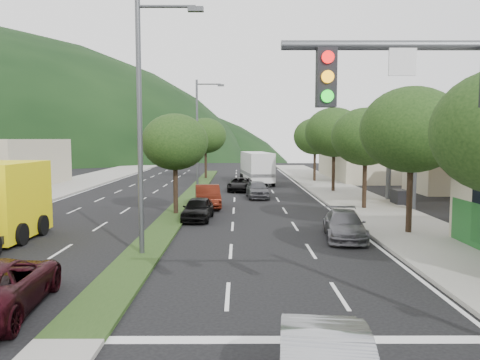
{
  "coord_description": "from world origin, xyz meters",
  "views": [
    {
      "loc": [
        3.83,
        -10.16,
        4.6
      ],
      "look_at": [
        3.89,
        12.9,
        2.58
      ],
      "focal_mm": 35.0,
      "sensor_mm": 36.0,
      "label": 1
    }
  ],
  "objects_px": {
    "tree_r_c": "(366,137)",
    "car_queue_e": "(257,189)",
    "tree_r_d": "(334,132)",
    "car_queue_d": "(240,184)",
    "tree_med_near": "(175,142)",
    "tree_med_far": "(206,136)",
    "tree_r_b": "(412,130)",
    "motorhome": "(257,167)",
    "car_queue_a": "(198,209)",
    "streetlight_near": "(145,114)",
    "streetlight_mid": "(199,128)",
    "tree_r_e": "(315,136)",
    "car_queue_b": "(344,225)",
    "car_queue_c": "(208,196)"
  },
  "relations": [
    {
      "from": "tree_r_c",
      "to": "car_queue_e",
      "type": "bearing_deg",
      "value": 137.39
    },
    {
      "from": "tree_r_d",
      "to": "car_queue_d",
      "type": "bearing_deg",
      "value": 171.7
    },
    {
      "from": "tree_med_near",
      "to": "tree_med_far",
      "type": "height_order",
      "value": "tree_med_far"
    },
    {
      "from": "tree_r_b",
      "to": "motorhome",
      "type": "height_order",
      "value": "tree_r_b"
    },
    {
      "from": "car_queue_a",
      "to": "car_queue_d",
      "type": "relative_size",
      "value": 0.9
    },
    {
      "from": "car_queue_a",
      "to": "tree_r_c",
      "type": "bearing_deg",
      "value": 23.61
    },
    {
      "from": "tree_r_d",
      "to": "streetlight_near",
      "type": "bearing_deg",
      "value": -118.2
    },
    {
      "from": "tree_med_near",
      "to": "car_queue_a",
      "type": "bearing_deg",
      "value": -50.61
    },
    {
      "from": "tree_med_far",
      "to": "streetlight_mid",
      "type": "relative_size",
      "value": 0.69
    },
    {
      "from": "tree_r_c",
      "to": "tree_r_e",
      "type": "xyz_separation_m",
      "value": [
        0.0,
        20.0,
        0.14
      ]
    },
    {
      "from": "tree_r_c",
      "to": "motorhome",
      "type": "relative_size",
      "value": 0.75
    },
    {
      "from": "streetlight_mid",
      "to": "car_queue_e",
      "type": "xyz_separation_m",
      "value": [
        5.08,
        -6.83,
        -4.89
      ]
    },
    {
      "from": "car_queue_d",
      "to": "tree_r_b",
      "type": "bearing_deg",
      "value": -61.42
    },
    {
      "from": "tree_r_d",
      "to": "car_queue_d",
      "type": "distance_m",
      "value": 9.34
    },
    {
      "from": "tree_r_d",
      "to": "streetlight_near",
      "type": "relative_size",
      "value": 0.72
    },
    {
      "from": "tree_med_far",
      "to": "car_queue_b",
      "type": "relative_size",
      "value": 1.58
    },
    {
      "from": "tree_r_d",
      "to": "car_queue_c",
      "type": "xyz_separation_m",
      "value": [
        -10.27,
        -8.83,
        -4.43
      ]
    },
    {
      "from": "tree_med_far",
      "to": "streetlight_near",
      "type": "xyz_separation_m",
      "value": [
        0.21,
        -36.0,
        0.58
      ]
    },
    {
      "from": "tree_r_b",
      "to": "tree_r_c",
      "type": "relative_size",
      "value": 1.07
    },
    {
      "from": "tree_med_far",
      "to": "car_queue_c",
      "type": "bearing_deg",
      "value": -85.68
    },
    {
      "from": "car_queue_c",
      "to": "car_queue_d",
      "type": "height_order",
      "value": "car_queue_c"
    },
    {
      "from": "streetlight_near",
      "to": "car_queue_e",
      "type": "bearing_deg",
      "value": 74.38
    },
    {
      "from": "streetlight_near",
      "to": "car_queue_a",
      "type": "bearing_deg",
      "value": 81.0
    },
    {
      "from": "tree_med_near",
      "to": "car_queue_d",
      "type": "distance_m",
      "value": 14.28
    },
    {
      "from": "tree_r_e",
      "to": "car_queue_c",
      "type": "relative_size",
      "value": 1.46
    },
    {
      "from": "tree_r_b",
      "to": "tree_med_near",
      "type": "xyz_separation_m",
      "value": [
        -12.0,
        6.0,
        -0.61
      ]
    },
    {
      "from": "tree_r_c",
      "to": "streetlight_mid",
      "type": "distance_m",
      "value": 17.57
    },
    {
      "from": "tree_r_d",
      "to": "tree_med_far",
      "type": "distance_m",
      "value": 18.44
    },
    {
      "from": "tree_r_e",
      "to": "car_queue_a",
      "type": "bearing_deg",
      "value": -113.78
    },
    {
      "from": "streetlight_mid",
      "to": "tree_r_d",
      "type": "bearing_deg",
      "value": -14.27
    },
    {
      "from": "car_queue_a",
      "to": "motorhome",
      "type": "relative_size",
      "value": 0.44
    },
    {
      "from": "car_queue_c",
      "to": "car_queue_e",
      "type": "xyz_separation_m",
      "value": [
        3.56,
        5.0,
        -0.07
      ]
    },
    {
      "from": "tree_r_b",
      "to": "tree_r_e",
      "type": "xyz_separation_m",
      "value": [
        0.0,
        28.0,
        -0.14
      ]
    },
    {
      "from": "streetlight_mid",
      "to": "tree_r_b",
      "type": "bearing_deg",
      "value": -60.68
    },
    {
      "from": "tree_med_far",
      "to": "tree_r_d",
      "type": "bearing_deg",
      "value": -49.4
    },
    {
      "from": "tree_r_c",
      "to": "streetlight_near",
      "type": "height_order",
      "value": "streetlight_near"
    },
    {
      "from": "tree_r_b",
      "to": "motorhome",
      "type": "xyz_separation_m",
      "value": [
        -6.31,
        26.11,
        -3.31
      ]
    },
    {
      "from": "streetlight_near",
      "to": "motorhome",
      "type": "height_order",
      "value": "streetlight_near"
    },
    {
      "from": "tree_r_b",
      "to": "streetlight_mid",
      "type": "distance_m",
      "value": 24.09
    },
    {
      "from": "tree_med_near",
      "to": "tree_r_b",
      "type": "bearing_deg",
      "value": -26.57
    },
    {
      "from": "tree_r_d",
      "to": "streetlight_mid",
      "type": "relative_size",
      "value": 0.72
    },
    {
      "from": "tree_r_e",
      "to": "tree_med_far",
      "type": "distance_m",
      "value": 12.65
    },
    {
      "from": "tree_r_c",
      "to": "car_queue_e",
      "type": "xyz_separation_m",
      "value": [
        -6.71,
        6.17,
        -4.06
      ]
    },
    {
      "from": "car_queue_a",
      "to": "car_queue_e",
      "type": "distance_m",
      "value": 10.69
    },
    {
      "from": "car_queue_d",
      "to": "tree_r_d",
      "type": "bearing_deg",
      "value": -2.49
    },
    {
      "from": "tree_med_near",
      "to": "car_queue_c",
      "type": "distance_m",
      "value": 5.15
    },
    {
      "from": "streetlight_near",
      "to": "car_queue_e",
      "type": "xyz_separation_m",
      "value": [
        5.08,
        18.17,
        -4.89
      ]
    },
    {
      "from": "tree_r_e",
      "to": "streetlight_mid",
      "type": "bearing_deg",
      "value": -149.31
    },
    {
      "from": "tree_med_far",
      "to": "car_queue_d",
      "type": "bearing_deg",
      "value": -72.88
    },
    {
      "from": "tree_r_d",
      "to": "tree_med_far",
      "type": "bearing_deg",
      "value": 130.6
    }
  ]
}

